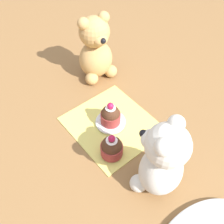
# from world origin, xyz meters

# --- Properties ---
(ground_plane) EXTENTS (4.00, 4.00, 0.00)m
(ground_plane) POSITION_xyz_m (0.00, 0.00, 0.00)
(ground_plane) COLOR olive
(knitted_placemat) EXTENTS (0.21, 0.23, 0.01)m
(knitted_placemat) POSITION_xyz_m (0.00, 0.00, 0.00)
(knitted_placemat) COLOR #E0D166
(knitted_placemat) RESTS_ON ground_plane
(teddy_bear_cream) EXTENTS (0.13, 0.12, 0.21)m
(teddy_bear_cream) POSITION_xyz_m (0.03, 0.20, 0.10)
(teddy_bear_cream) COLOR silver
(teddy_bear_cream) RESTS_ON ground_plane
(teddy_bear_tan) EXTENTS (0.12, 0.11, 0.21)m
(teddy_bear_tan) POSITION_xyz_m (-0.10, -0.20, 0.10)
(teddy_bear_tan) COLOR tan
(teddy_bear_tan) RESTS_ON ground_plane
(cupcake_near_cream_bear) EXTENTS (0.06, 0.06, 0.07)m
(cupcake_near_cream_bear) POSITION_xyz_m (0.06, 0.07, 0.03)
(cupcake_near_cream_bear) COLOR #993333
(cupcake_near_cream_bear) RESTS_ON knitted_placemat
(saucer_plate) EXTENTS (0.08, 0.08, 0.01)m
(saucer_plate) POSITION_xyz_m (-0.00, -0.01, 0.01)
(saucer_plate) COLOR silver
(saucer_plate) RESTS_ON knitted_placemat
(cupcake_near_tan_bear) EXTENTS (0.05, 0.05, 0.07)m
(cupcake_near_tan_bear) POSITION_xyz_m (-0.00, -0.01, 0.04)
(cupcake_near_tan_bear) COLOR #993333
(cupcake_near_tan_bear) RESTS_ON saucer_plate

